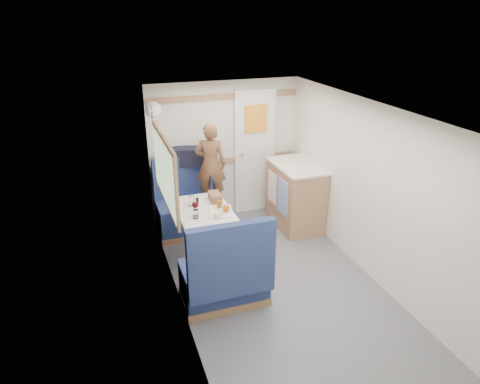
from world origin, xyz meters
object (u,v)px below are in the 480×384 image
object	(u,v)px
galley_counter	(295,195)
orange_fruit	(226,208)
cheese_block	(218,215)
dome_light	(153,110)
duffel_bag	(186,156)
bread_loaf	(215,197)
pepper_grinder	(197,201)
bench_near	(226,279)
beer_glass	(220,205)
person	(211,164)
bench_far	(189,211)
tumbler_mid	(192,201)
dinette_table	(204,221)
tray	(221,211)
wine_glass	(195,205)
tumbler_left	(196,214)

from	to	relation	value
galley_counter	orange_fruit	xyz separation A→B (m)	(-1.24, -0.72, 0.31)
cheese_block	galley_counter	bearing A→B (deg)	31.15
dome_light	duffel_bag	distance (m)	0.89
bread_loaf	pepper_grinder	bearing A→B (deg)	-172.11
bench_near	bread_loaf	size ratio (longest dim) A/B	4.44
galley_counter	bread_loaf	xyz separation A→B (m)	(-1.27, -0.36, 0.30)
beer_glass	cheese_block	bearing A→B (deg)	-109.66
orange_fruit	bench_near	bearing A→B (deg)	-108.04
person	dome_light	bearing A→B (deg)	7.48
bench_far	cheese_block	distance (m)	1.23
person	tumbler_mid	size ratio (longest dim) A/B	9.17
dome_light	bread_loaf	size ratio (longest dim) A/B	0.85
orange_fruit	dinette_table	bearing A→B (deg)	142.33
bench_far	tray	bearing A→B (deg)	-80.55
beer_glass	pepper_grinder	distance (m)	0.30
tray	orange_fruit	world-z (taller)	orange_fruit
duffel_bag	wine_glass	bearing A→B (deg)	-82.15
galley_counter	tumbler_left	xyz separation A→B (m)	(-1.61, -0.75, 0.31)
wine_glass	tumbler_left	distance (m)	0.10
tray	bread_loaf	xyz separation A→B (m)	(0.03, 0.33, 0.04)
orange_fruit	cheese_block	xyz separation A→B (m)	(-0.12, -0.10, -0.02)
bench_far	tumbler_mid	bearing A→B (deg)	-98.48
tumbler_mid	pepper_grinder	bearing A→B (deg)	6.95
orange_fruit	tumbler_mid	world-z (taller)	tumbler_mid
tumbler_mid	beer_glass	distance (m)	0.35
dinette_table	bread_loaf	bearing A→B (deg)	44.04
dome_light	person	distance (m)	1.01
dome_light	tray	xyz separation A→B (m)	(0.56, -0.99, -1.02)
duffel_bag	tumbler_left	xyz separation A→B (m)	(-0.19, -1.32, -0.25)
dinette_table	galley_counter	distance (m)	1.57
dome_light	orange_fruit	xyz separation A→B (m)	(0.61, -1.02, -0.97)
dome_light	wine_glass	bearing A→B (deg)	-74.94
cheese_block	beer_glass	xyz separation A→B (m)	(0.08, 0.23, 0.01)
cheese_block	pepper_grinder	distance (m)	0.45
wine_glass	dome_light	bearing A→B (deg)	105.06
galley_counter	dinette_table	bearing A→B (deg)	-159.46
wine_glass	pepper_grinder	xyz separation A→B (m)	(0.09, 0.28, -0.08)
galley_counter	pepper_grinder	distance (m)	1.58
pepper_grinder	bench_far	bearing A→B (deg)	87.00
cheese_block	tumbler_mid	bearing A→B (deg)	116.23
bench_far	beer_glass	xyz separation A→B (m)	(0.18, -0.91, 0.47)
dome_light	duffel_bag	bearing A→B (deg)	31.70
dinette_table	tumbler_left	xyz separation A→B (m)	(-0.14, -0.20, 0.21)
dome_light	orange_fruit	bearing A→B (deg)	-59.00
bench_far	person	size ratio (longest dim) A/B	0.94
cheese_block	tumbler_left	distance (m)	0.26
galley_counter	duffel_bag	size ratio (longest dim) A/B	1.86
bench_near	pepper_grinder	size ratio (longest dim) A/B	12.00
tumbler_left	bread_loaf	xyz separation A→B (m)	(0.34, 0.39, -0.00)
wine_glass	beer_glass	bearing A→B (deg)	14.59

